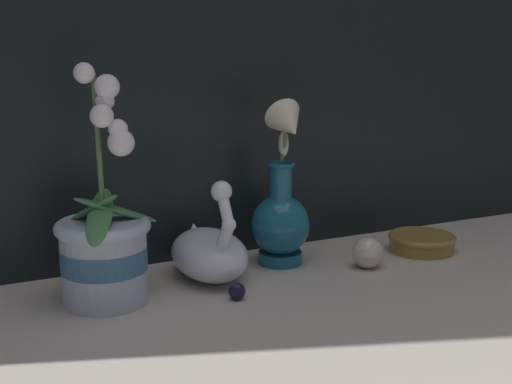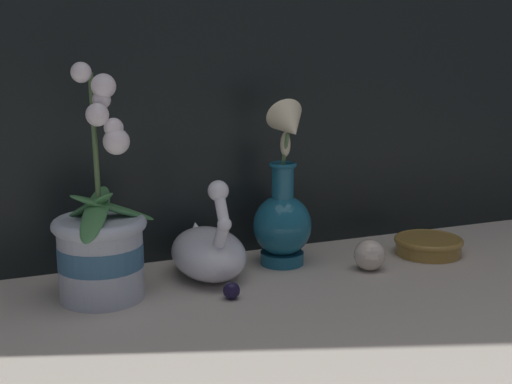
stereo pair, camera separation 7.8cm
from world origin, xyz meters
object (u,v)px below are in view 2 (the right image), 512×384
object	(u,v)px
blue_vase	(283,210)
glass_sphere	(370,255)
orchid_potted_plant	(101,242)
swan_figurine	(208,250)
amber_dish	(428,244)

from	to	relation	value
blue_vase	glass_sphere	bearing A→B (deg)	-33.36
blue_vase	orchid_potted_plant	bearing A→B (deg)	-171.61
swan_figurine	amber_dish	size ratio (longest dim) A/B	1.57
swan_figurine	blue_vase	xyz separation A→B (m)	(0.15, 0.01, 0.05)
glass_sphere	blue_vase	bearing A→B (deg)	146.64
swan_figurine	blue_vase	size ratio (longest dim) A/B	0.67
swan_figurine	glass_sphere	xyz separation A→B (m)	(0.27, -0.07, -0.02)
blue_vase	amber_dish	bearing A→B (deg)	-9.28
orchid_potted_plant	amber_dish	bearing A→B (deg)	0.29
amber_dish	blue_vase	bearing A→B (deg)	170.72
orchid_potted_plant	swan_figurine	size ratio (longest dim) A/B	1.82
glass_sphere	amber_dish	xyz separation A→B (m)	(0.15, 0.04, -0.01)
orchid_potted_plant	glass_sphere	size ratio (longest dim) A/B	6.61
swan_figurine	amber_dish	bearing A→B (deg)	-4.14
orchid_potted_plant	glass_sphere	xyz separation A→B (m)	(0.46, -0.04, -0.06)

